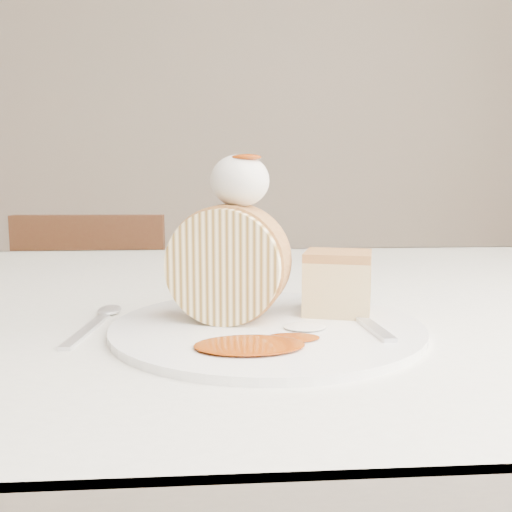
{
  "coord_description": "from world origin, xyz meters",
  "views": [
    {
      "loc": [
        -0.08,
        -0.51,
        0.9
      ],
      "look_at": [
        -0.04,
        0.03,
        0.82
      ],
      "focal_mm": 40.0,
      "sensor_mm": 36.0,
      "label": 1
    }
  ],
  "objects": [
    {
      "name": "cake_chunk",
      "position": [
        0.05,
        0.06,
        0.79
      ],
      "size": [
        0.08,
        0.08,
        0.06
      ],
      "primitive_type": "cube",
      "rotation": [
        0.0,
        0.0,
        -0.28
      ],
      "color": "#B87F45",
      "rests_on": "plate"
    },
    {
      "name": "caramel_pool",
      "position": [
        -0.05,
        -0.05,
        0.76
      ],
      "size": [
        0.11,
        0.08,
        0.0
      ],
      "primitive_type": null,
      "rotation": [
        0.0,
        0.0,
        -0.28
      ],
      "color": "#8A3005",
      "rests_on": "plate"
    },
    {
      "name": "table",
      "position": [
        0.0,
        0.2,
        0.66
      ],
      "size": [
        1.4,
        0.9,
        0.75
      ],
      "color": "white",
      "rests_on": "ground"
    },
    {
      "name": "fork",
      "position": [
        0.07,
        0.01,
        0.76
      ],
      "size": [
        0.04,
        0.18,
        0.0
      ],
      "primitive_type": "cube",
      "rotation": [
        0.0,
        0.0,
        0.07
      ],
      "color": "silver",
      "rests_on": "plate"
    },
    {
      "name": "plate",
      "position": [
        -0.03,
        0.02,
        0.75
      ],
      "size": [
        0.37,
        0.37,
        0.01
      ],
      "primitive_type": "cylinder",
      "rotation": [
        0.0,
        0.0,
        -0.28
      ],
      "color": "white",
      "rests_on": "table"
    },
    {
      "name": "spoon",
      "position": [
        -0.2,
        0.03,
        0.75
      ],
      "size": [
        0.04,
        0.15,
        0.0
      ],
      "primitive_type": "cube",
      "rotation": [
        0.0,
        0.0,
        -0.11
      ],
      "color": "silver",
      "rests_on": "table"
    },
    {
      "name": "chair_far",
      "position": [
        -0.39,
        1.03,
        0.46
      ],
      "size": [
        0.4,
        0.4,
        0.8
      ],
      "rotation": [
        0.0,
        0.0,
        3.09
      ],
      "color": "brown",
      "rests_on": "ground"
    },
    {
      "name": "caramel_drizzle",
      "position": [
        -0.05,
        0.04,
        0.92
      ],
      "size": [
        0.03,
        0.02,
        0.01
      ],
      "primitive_type": "ellipsoid",
      "color": "#8A3005",
      "rests_on": "whipped_cream"
    },
    {
      "name": "roulade_slice",
      "position": [
        -0.06,
        0.04,
        0.81
      ],
      "size": [
        0.12,
        0.09,
        0.11
      ],
      "primitive_type": "cylinder",
      "rotation": [
        1.57,
        0.0,
        -0.27
      ],
      "color": "#FFEBB1",
      "rests_on": "plate"
    },
    {
      "name": "whipped_cream",
      "position": [
        -0.05,
        0.05,
        0.89
      ],
      "size": [
        0.06,
        0.06,
        0.05
      ],
      "primitive_type": "ellipsoid",
      "color": "silver",
      "rests_on": "roulade_slice"
    }
  ]
}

